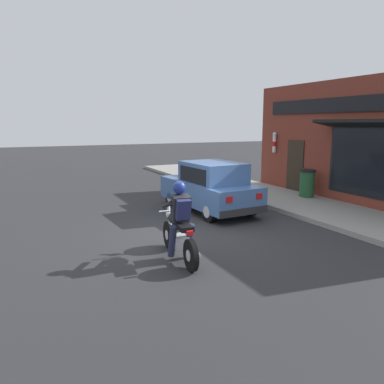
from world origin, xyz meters
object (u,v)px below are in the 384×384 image
at_px(car_hatchback, 210,187).
at_px(traffic_cone, 247,180).
at_px(trash_bin, 307,183).
at_px(motorcycle_with_rider, 179,227).

xyz_separation_m(car_hatchback, traffic_cone, (3.20, 2.65, -0.33)).
height_order(car_hatchback, trash_bin, car_hatchback).
distance_m(car_hatchback, trash_bin, 3.94).
height_order(motorcycle_with_rider, car_hatchback, motorcycle_with_rider).
height_order(car_hatchback, traffic_cone, car_hatchback).
xyz_separation_m(trash_bin, traffic_cone, (-0.74, 2.70, -0.20)).
bearing_deg(trash_bin, traffic_cone, 105.45).
bearing_deg(motorcycle_with_rider, trash_bin, 27.74).
bearing_deg(motorcycle_with_rider, car_hatchback, 53.42).
height_order(trash_bin, traffic_cone, trash_bin).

